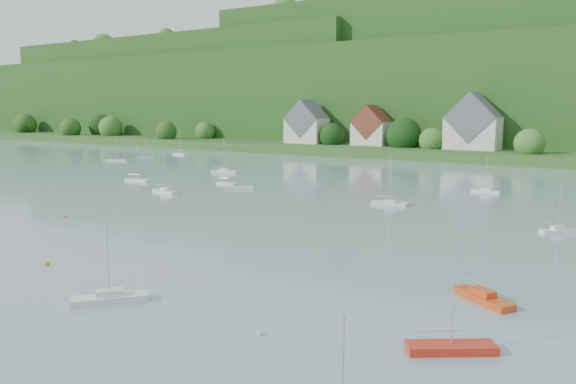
{
  "coord_description": "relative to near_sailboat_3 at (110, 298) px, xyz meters",
  "views": [
    {
      "loc": [
        49.7,
        8.04,
        15.99
      ],
      "look_at": [
        7.48,
        75.0,
        4.0
      ],
      "focal_mm": 34.78,
      "sensor_mm": 36.0,
      "label": 1
    }
  ],
  "objects": [
    {
      "name": "far_shore_strip",
      "position": [
        -13.58,
        162.38,
        1.06
      ],
      "size": [
        600.0,
        60.0,
        3.0
      ],
      "primitive_type": "cube",
      "color": "#264F1D",
      "rests_on": "ground"
    },
    {
      "name": "forested_ridge",
      "position": [
        -13.18,
        230.95,
        22.45
      ],
      "size": [
        620.0,
        181.22,
        69.89
      ],
      "color": "#154114",
      "rests_on": "ground"
    },
    {
      "name": "village_building_0",
      "position": [
        -68.58,
        149.38,
        9.07
      ],
      "size": [
        14.0,
        10.4,
        16.0
      ],
      "color": "beige",
      "rests_on": "far_shore_strip"
    },
    {
      "name": "village_building_1",
      "position": [
        -43.58,
        151.38,
        8.31
      ],
      "size": [
        12.0,
        9.36,
        14.0
      ],
      "color": "beige",
      "rests_on": "far_shore_strip"
    },
    {
      "name": "village_building_2",
      "position": [
        -8.58,
        150.38,
        9.83
      ],
      "size": [
        16.0,
        11.44,
        18.0
      ],
      "color": "beige",
      "rests_on": "far_shore_strip"
    },
    {
      "name": "near_sailboat_3",
      "position": [
        0.0,
        0.0,
        0.0
      ],
      "size": [
        5.24,
        5.71,
        8.19
      ],
      "rotation": [
        0.0,
        0.0,
        0.86
      ],
      "color": "silver",
      "rests_on": "ground"
    },
    {
      "name": "near_sailboat_5",
      "position": [
        26.1,
        16.72,
        -0.01
      ],
      "size": [
        5.7,
        4.57,
        7.81
      ],
      "rotation": [
        0.0,
        0.0,
        -0.59
      ],
      "color": "#CA4115",
      "rests_on": "ground"
    },
    {
      "name": "near_sailboat_7",
      "position": [
        26.66,
        5.63,
        -0.09
      ],
      "size": [
        5.82,
        4.63,
        7.95
      ],
      "rotation": [
        0.0,
        0.0,
        0.59
      ],
      "color": "#B52213",
      "rests_on": "ground"
    },
    {
      "name": "mooring_buoy_0",
      "position": [
        -14.29,
        4.04,
        -0.44
      ],
      "size": [
        0.5,
        0.5,
        0.5
      ],
      "primitive_type": "sphere",
      "color": "orange",
      "rests_on": "ground"
    },
    {
      "name": "mooring_buoy_1",
      "position": [
        14.36,
        1.16,
        -0.44
      ],
      "size": [
        0.42,
        0.42,
        0.42
      ],
      "primitive_type": "sphere",
      "color": "silver",
      "rests_on": "ground"
    },
    {
      "name": "mooring_buoy_3",
      "position": [
        -34.49,
        20.96,
        -0.44
      ],
      "size": [
        0.5,
        0.5,
        0.5
      ],
      "primitive_type": "sphere",
      "color": "orange",
      "rests_on": "ground"
    },
    {
      "name": "far_sailboat_cluster",
      "position": [
        -7.17,
        79.1,
        -0.07
      ],
      "size": [
        196.09,
        67.98,
        8.71
      ],
      "color": "silver",
      "rests_on": "ground"
    }
  ]
}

